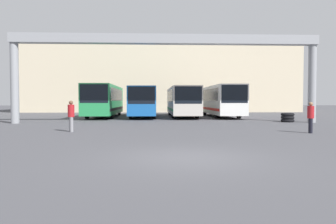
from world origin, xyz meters
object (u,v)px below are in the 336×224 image
bus_slot_3 (220,99)px  tire_stack (288,117)px  pedestrian_near_right (71,115)px  bus_slot_2 (182,100)px  bus_slot_0 (105,99)px  bus_slot_1 (143,100)px  pedestrian_near_left (311,117)px

bus_slot_3 → tire_stack: (3.61, -8.58, -1.46)m
pedestrian_near_right → bus_slot_2: bearing=129.4°
bus_slot_0 → bus_slot_1: 4.01m
bus_slot_0 → tire_stack: 17.94m
bus_slot_1 → pedestrian_near_left: bearing=-61.6°
pedestrian_near_right → pedestrian_near_left: bearing=58.7°
bus_slot_0 → pedestrian_near_right: size_ratio=7.19×
bus_slot_2 → pedestrian_near_right: bus_slot_2 is taller
pedestrian_near_left → pedestrian_near_right: bearing=98.6°
bus_slot_3 → pedestrian_near_right: size_ratio=7.08×
bus_slot_1 → bus_slot_3: size_ratio=0.99×
pedestrian_near_left → pedestrian_near_right: 12.79m
bus_slot_2 → bus_slot_3: bearing=-1.2°
pedestrian_near_left → bus_slot_3: bearing=18.5°
bus_slot_1 → bus_slot_3: (8.02, 0.09, 0.10)m
bus_slot_1 → tire_stack: bus_slot_1 is taller
bus_slot_1 → bus_slot_2: bus_slot_2 is taller
bus_slot_2 → pedestrian_near_right: bearing=-115.1°
bus_slot_3 → pedestrian_near_left: 17.27m
bus_slot_2 → bus_slot_1: bearing=-177.6°
bus_slot_1 → bus_slot_2: (4.01, 0.17, 0.02)m
bus_slot_0 → bus_slot_2: size_ratio=1.00×
bus_slot_0 → pedestrian_near_left: bearing=-52.5°
pedestrian_near_right → bus_slot_0: bearing=156.4°
bus_slot_2 → bus_slot_3: 4.01m
bus_slot_2 → bus_slot_3: bus_slot_3 is taller
bus_slot_0 → pedestrian_near_left: size_ratio=7.52×
bus_slot_0 → tire_stack: bus_slot_0 is taller
bus_slot_0 → pedestrian_near_left: 21.81m
pedestrian_near_right → tire_stack: (15.10, 7.33, -0.55)m
bus_slot_0 → pedestrian_near_right: bus_slot_0 is taller
tire_stack → bus_slot_0: bearing=151.0°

